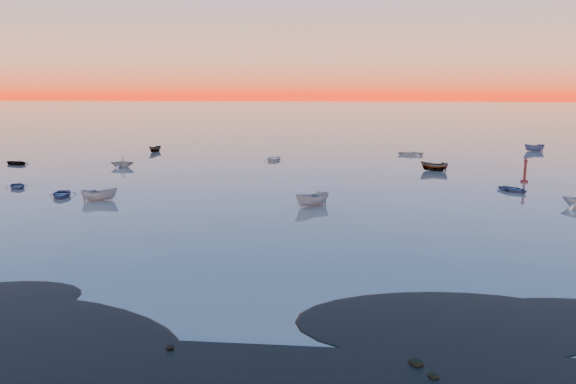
# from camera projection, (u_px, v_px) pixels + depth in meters

# --- Properties ---
(ground) EXTENTS (600.00, 600.00, 0.00)m
(ground) POSITION_uv_depth(u_px,v_px,m) (310.00, 138.00, 126.64)
(ground) COLOR slate
(ground) RESTS_ON ground
(mud_lobes) EXTENTS (140.00, 6.00, 0.07)m
(mud_lobes) POSITION_uv_depth(u_px,v_px,m) (190.00, 323.00, 27.88)
(mud_lobes) COLOR black
(mud_lobes) RESTS_ON ground
(moored_fleet) EXTENTS (124.00, 58.00, 1.20)m
(moored_fleet) POSITION_uv_depth(u_px,v_px,m) (290.00, 168.00, 80.68)
(moored_fleet) COLOR silver
(moored_fleet) RESTS_ON ground
(boat_near_left) EXTENTS (4.20, 2.82, 0.97)m
(boat_near_left) POSITION_uv_depth(u_px,v_px,m) (62.00, 197.00, 59.68)
(boat_near_left) COLOR #3D4D76
(boat_near_left) RESTS_ON ground
(boat_near_center) EXTENTS (2.58, 3.95, 1.27)m
(boat_near_center) POSITION_uv_depth(u_px,v_px,m) (100.00, 200.00, 57.81)
(boat_near_center) COLOR slate
(boat_near_center) RESTS_ON ground
(channel_marker) EXTENTS (0.88, 0.88, 3.13)m
(channel_marker) POSITION_uv_depth(u_px,v_px,m) (525.00, 172.00, 68.66)
(channel_marker) COLOR #4A1210
(channel_marker) RESTS_ON ground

